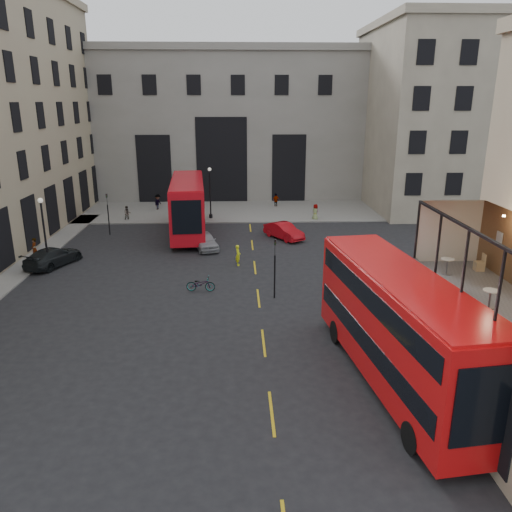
{
  "coord_description": "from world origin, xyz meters",
  "views": [
    {
      "loc": [
        -3.29,
        -16.92,
        11.83
      ],
      "look_at": [
        -2.18,
        11.28,
        3.0
      ],
      "focal_mm": 35.0,
      "sensor_mm": 36.0,
      "label": 1
    }
  ],
  "objects_px": {
    "traffic_light_near": "(275,261)",
    "pedestrian_b": "(158,202)",
    "street_lamp_b": "(210,196)",
    "cafe_table_mid": "(490,296)",
    "cafe_table_far": "(447,264)",
    "pedestrian_a": "(127,213)",
    "pedestrian_c": "(276,200)",
    "bicycle": "(201,284)",
    "bus_far": "(188,204)",
    "traffic_light_far": "(108,209)",
    "pedestrian_d": "(315,212)",
    "pedestrian_e": "(34,249)",
    "car_b": "(284,231)",
    "car_c": "(53,257)",
    "bus_near": "(399,323)",
    "street_lamp_a": "(45,238)",
    "cyclist": "(238,255)",
    "car_a": "(205,241)",
    "cafe_chair_d": "(479,265)"
  },
  "relations": [
    {
      "from": "cafe_table_far",
      "to": "pedestrian_a",
      "type": "bearing_deg",
      "value": 123.78
    },
    {
      "from": "pedestrian_a",
      "to": "bus_near",
      "type": "bearing_deg",
      "value": -83.84
    },
    {
      "from": "traffic_light_near",
      "to": "cyclist",
      "type": "relative_size",
      "value": 2.41
    },
    {
      "from": "car_a",
      "to": "pedestrian_d",
      "type": "height_order",
      "value": "pedestrian_d"
    },
    {
      "from": "pedestrian_c",
      "to": "pedestrian_d",
      "type": "xyz_separation_m",
      "value": [
        3.57,
        -6.57,
        0.03
      ]
    },
    {
      "from": "traffic_light_far",
      "to": "pedestrian_c",
      "type": "height_order",
      "value": "traffic_light_far"
    },
    {
      "from": "street_lamp_a",
      "to": "cafe_table_far",
      "type": "bearing_deg",
      "value": -32.98
    },
    {
      "from": "bicycle",
      "to": "pedestrian_e",
      "type": "bearing_deg",
      "value": 64.6
    },
    {
      "from": "bus_far",
      "to": "pedestrian_b",
      "type": "xyz_separation_m",
      "value": [
        -4.34,
        10.31,
        -1.9
      ]
    },
    {
      "from": "pedestrian_e",
      "to": "bicycle",
      "type": "bearing_deg",
      "value": 55.69
    },
    {
      "from": "pedestrian_d",
      "to": "cafe_table_far",
      "type": "height_order",
      "value": "cafe_table_far"
    },
    {
      "from": "street_lamp_a",
      "to": "car_a",
      "type": "xyz_separation_m",
      "value": [
        11.03,
        5.08,
        -1.7
      ]
    },
    {
      "from": "pedestrian_d",
      "to": "cafe_table_far",
      "type": "bearing_deg",
      "value": 136.34
    },
    {
      "from": "car_b",
      "to": "pedestrian_b",
      "type": "distance_m",
      "value": 17.99
    },
    {
      "from": "street_lamp_b",
      "to": "cafe_table_far",
      "type": "bearing_deg",
      "value": -69.04
    },
    {
      "from": "street_lamp_b",
      "to": "cafe_chair_d",
      "type": "relative_size",
      "value": 6.87
    },
    {
      "from": "traffic_light_near",
      "to": "pedestrian_b",
      "type": "height_order",
      "value": "traffic_light_near"
    },
    {
      "from": "car_c",
      "to": "pedestrian_b",
      "type": "xyz_separation_m",
      "value": [
        4.9,
        19.4,
        0.21
      ]
    },
    {
      "from": "bus_near",
      "to": "car_c",
      "type": "distance_m",
      "value": 26.68
    },
    {
      "from": "bus_far",
      "to": "cyclist",
      "type": "bearing_deg",
      "value": -64.65
    },
    {
      "from": "car_c",
      "to": "pedestrian_a",
      "type": "relative_size",
      "value": 3.19
    },
    {
      "from": "traffic_light_far",
      "to": "pedestrian_a",
      "type": "bearing_deg",
      "value": 84.71
    },
    {
      "from": "pedestrian_e",
      "to": "pedestrian_c",
      "type": "bearing_deg",
      "value": 127.6
    },
    {
      "from": "street_lamp_a",
      "to": "car_c",
      "type": "distance_m",
      "value": 1.99
    },
    {
      "from": "car_a",
      "to": "pedestrian_e",
      "type": "height_order",
      "value": "pedestrian_e"
    },
    {
      "from": "pedestrian_b",
      "to": "pedestrian_e",
      "type": "xyz_separation_m",
      "value": [
        -6.9,
        -17.73,
        -0.06
      ]
    },
    {
      "from": "car_b",
      "to": "cafe_table_far",
      "type": "distance_m",
      "value": 23.71
    },
    {
      "from": "bus_far",
      "to": "bicycle",
      "type": "distance_m",
      "value": 15.07
    },
    {
      "from": "bus_far",
      "to": "car_b",
      "type": "height_order",
      "value": "bus_far"
    },
    {
      "from": "pedestrian_a",
      "to": "street_lamp_b",
      "type": "bearing_deg",
      "value": -20.44
    },
    {
      "from": "traffic_light_near",
      "to": "cafe_chair_d",
      "type": "relative_size",
      "value": 4.9
    },
    {
      "from": "traffic_light_far",
      "to": "bus_near",
      "type": "distance_m",
      "value": 31.83
    },
    {
      "from": "traffic_light_far",
      "to": "pedestrian_b",
      "type": "bearing_deg",
      "value": 74.46
    },
    {
      "from": "street_lamp_b",
      "to": "cafe_table_mid",
      "type": "distance_m",
      "value": 36.56
    },
    {
      "from": "street_lamp_b",
      "to": "pedestrian_d",
      "type": "relative_size",
      "value": 3.21
    },
    {
      "from": "traffic_light_far",
      "to": "street_lamp_a",
      "type": "xyz_separation_m",
      "value": [
        -2.0,
        -10.0,
        -0.03
      ]
    },
    {
      "from": "car_a",
      "to": "pedestrian_d",
      "type": "distance_m",
      "value": 14.7
    },
    {
      "from": "car_b",
      "to": "pedestrian_b",
      "type": "xyz_separation_m",
      "value": [
        -12.98,
        12.45,
        0.21
      ]
    },
    {
      "from": "bus_near",
      "to": "bus_far",
      "type": "relative_size",
      "value": 1.01
    },
    {
      "from": "street_lamp_a",
      "to": "pedestrian_a",
      "type": "bearing_deg",
      "value": 80.81
    },
    {
      "from": "pedestrian_a",
      "to": "pedestrian_e",
      "type": "height_order",
      "value": "pedestrian_e"
    },
    {
      "from": "traffic_light_near",
      "to": "cafe_table_mid",
      "type": "xyz_separation_m",
      "value": [
        6.86,
        -12.48,
        2.63
      ]
    },
    {
      "from": "traffic_light_near",
      "to": "car_c",
      "type": "xyz_separation_m",
      "value": [
        -16.0,
        7.05,
        -1.72
      ]
    },
    {
      "from": "car_b",
      "to": "cafe_table_far",
      "type": "xyz_separation_m",
      "value": [
        4.91,
        -22.78,
        4.36
      ]
    },
    {
      "from": "pedestrian_c",
      "to": "traffic_light_near",
      "type": "bearing_deg",
      "value": 61.49
    },
    {
      "from": "car_b",
      "to": "bicycle",
      "type": "distance_m",
      "value": 14.21
    },
    {
      "from": "traffic_light_near",
      "to": "pedestrian_a",
      "type": "distance_m",
      "value": 25.46
    },
    {
      "from": "street_lamp_b",
      "to": "pedestrian_a",
      "type": "bearing_deg",
      "value": -176.81
    },
    {
      "from": "traffic_light_far",
      "to": "pedestrian_b",
      "type": "distance_m",
      "value": 10.95
    },
    {
      "from": "pedestrian_c",
      "to": "bicycle",
      "type": "bearing_deg",
      "value": 51.35
    }
  ]
}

